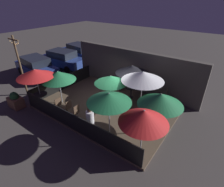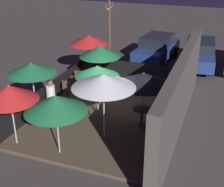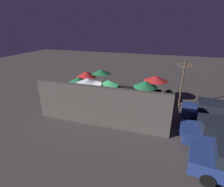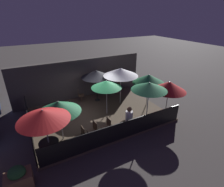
% 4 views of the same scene
% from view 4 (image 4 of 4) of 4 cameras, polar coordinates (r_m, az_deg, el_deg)
% --- Properties ---
extents(ground_plane, '(60.00, 60.00, 0.00)m').
position_cam_4_polar(ground_plane, '(10.89, -4.47, -7.06)').
color(ground_plane, '#423D3A').
extents(patio_deck, '(7.73, 5.47, 0.12)m').
position_cam_4_polar(patio_deck, '(10.86, -4.48, -6.79)').
color(patio_deck, brown).
rests_on(patio_deck, ground_plane).
extents(building_wall, '(9.33, 0.36, 2.84)m').
position_cam_4_polar(building_wall, '(12.78, -10.08, 4.74)').
color(building_wall, '#4C4742').
rests_on(building_wall, ground_plane).
extents(fence_front, '(7.53, 0.05, 0.95)m').
position_cam_4_polar(fence_front, '(8.57, 2.87, -12.15)').
color(fence_front, black).
rests_on(fence_front, patio_deck).
extents(fence_side_left, '(0.05, 5.27, 0.95)m').
position_cam_4_polar(fence_side_left, '(9.97, -25.34, -8.98)').
color(fence_side_left, black).
rests_on(fence_side_left, patio_deck).
extents(patio_umbrella_0, '(2.03, 2.03, 2.19)m').
position_cam_4_polar(patio_umbrella_0, '(11.64, -5.12, 6.42)').
color(patio_umbrella_0, '#B2B2B7').
rests_on(patio_umbrella_0, patio_deck).
extents(patio_umbrella_1, '(2.04, 2.04, 2.31)m').
position_cam_4_polar(patio_umbrella_1, '(7.22, -21.52, -6.54)').
color(patio_umbrella_1, '#B2B2B7').
rests_on(patio_umbrella_1, patio_deck).
extents(patio_umbrella_2, '(1.75, 1.75, 2.15)m').
position_cam_4_polar(patio_umbrella_2, '(9.93, -1.84, 3.06)').
color(patio_umbrella_2, '#B2B2B7').
rests_on(patio_umbrella_2, patio_deck).
extents(patio_umbrella_3, '(1.83, 1.83, 2.49)m').
position_cam_4_polar(patio_umbrella_3, '(8.95, 12.09, 2.33)').
color(patio_umbrella_3, '#B2B2B7').
rests_on(patio_umbrella_3, patio_deck).
extents(patio_umbrella_4, '(2.00, 2.00, 2.07)m').
position_cam_4_polar(patio_umbrella_4, '(8.22, -17.03, -4.12)').
color(patio_umbrella_4, '#B2B2B7').
rests_on(patio_umbrella_4, patio_deck).
extents(patio_umbrella_5, '(2.23, 2.23, 2.45)m').
position_cam_4_polar(patio_umbrella_5, '(11.17, 2.87, 7.04)').
color(patio_umbrella_5, '#B2B2B7').
rests_on(patio_umbrella_5, patio_deck).
extents(patio_umbrella_6, '(1.90, 1.90, 2.22)m').
position_cam_4_polar(patio_umbrella_6, '(10.12, 18.15, 2.28)').
color(patio_umbrella_6, '#B2B2B7').
rests_on(patio_umbrella_6, patio_deck).
extents(patio_umbrella_7, '(2.04, 2.04, 2.12)m').
position_cam_4_polar(patio_umbrella_7, '(11.28, 11.93, 4.75)').
color(patio_umbrella_7, '#B2B2B7').
rests_on(patio_umbrella_7, patio_deck).
extents(dining_table_0, '(0.71, 0.71, 0.75)m').
position_cam_4_polar(dining_table_0, '(12.14, -4.87, 0.25)').
color(dining_table_0, black).
rests_on(dining_table_0, patio_deck).
extents(dining_table_1, '(0.82, 0.82, 0.76)m').
position_cam_4_polar(dining_table_1, '(8.06, -19.81, -15.61)').
color(dining_table_1, black).
rests_on(dining_table_1, patio_deck).
extents(patio_chair_0, '(0.42, 0.42, 0.96)m').
position_cam_4_polar(patio_chair_0, '(8.78, -1.73, -10.65)').
color(patio_chair_0, '#4C3828').
rests_on(patio_chair_0, patio_deck).
extents(patio_chair_1, '(0.42, 0.42, 0.95)m').
position_cam_4_polar(patio_chair_1, '(8.34, -10.16, -13.36)').
color(patio_chair_1, '#4C3828').
rests_on(patio_chair_1, patio_deck).
extents(patio_chair_2, '(0.50, 0.50, 0.95)m').
position_cam_4_polar(patio_chair_2, '(12.12, -10.37, -0.43)').
color(patio_chair_2, '#4C3828').
rests_on(patio_chair_2, patio_deck).
extents(patio_chair_3, '(0.44, 0.44, 0.93)m').
position_cam_4_polar(patio_chair_3, '(8.64, -6.23, -11.69)').
color(patio_chair_3, '#4C3828').
rests_on(patio_chair_3, patio_deck).
extents(patio_chair_4, '(0.51, 0.51, 0.95)m').
position_cam_4_polar(patio_chair_4, '(13.52, 1.61, 2.73)').
color(patio_chair_4, '#4C3828').
rests_on(patio_chair_4, patio_deck).
extents(patron_0, '(0.44, 0.44, 1.38)m').
position_cam_4_polar(patron_0, '(9.11, 5.54, -8.58)').
color(patron_0, silver).
rests_on(patron_0, patio_deck).
extents(planter_box, '(0.90, 0.63, 1.00)m').
position_cam_4_polar(planter_box, '(7.60, -28.18, -23.34)').
color(planter_box, brown).
rests_on(planter_box, ground_plane).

